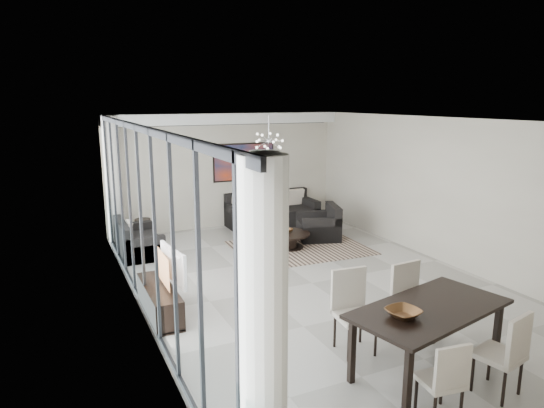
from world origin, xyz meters
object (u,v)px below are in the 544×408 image
coffee_table (288,239)px  sofa_main (272,214)px  tv_console (160,301)px  television (167,266)px  dining_table (429,314)px

coffee_table → sofa_main: sofa_main is taller
tv_console → coffee_table: bearing=33.8°
coffee_table → television: bearing=-145.8°
coffee_table → dining_table: dining_table is taller
sofa_main → tv_console: (-3.87, -4.22, -0.06)m
tv_console → dining_table: size_ratio=0.68×
sofa_main → dining_table: size_ratio=1.08×
sofa_main → television: (-3.71, -4.15, 0.45)m
tv_console → television: 0.54m
coffee_table → sofa_main: 2.06m
coffee_table → television: (-3.17, -2.16, 0.54)m
sofa_main → tv_console: size_ratio=1.60×
coffee_table → sofa_main: bearing=75.0°
television → dining_table: television is taller
dining_table → sofa_main: bearing=79.8°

